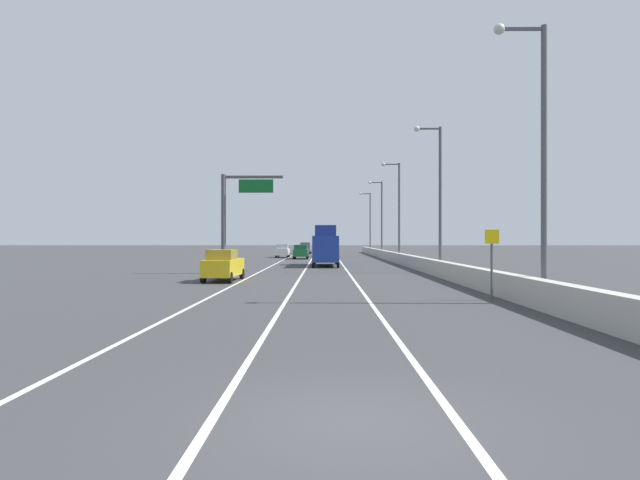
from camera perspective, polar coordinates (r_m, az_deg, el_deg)
ground_plane at (r=71.63m, az=0.75°, el=-2.00°), size 320.00×320.00×0.00m
lane_stripe_left at (r=62.84m, az=-4.23°, el=-2.28°), size 0.16×130.00×0.00m
lane_stripe_center at (r=62.65m, az=-1.04°, el=-2.29°), size 0.16×130.00×0.00m
lane_stripe_right at (r=62.66m, az=2.17°, el=-2.29°), size 0.16×130.00×0.00m
jersey_barrier_right at (r=48.30m, az=10.01°, el=-2.35°), size 0.60×120.00×1.10m
overhead_sign_gantry at (r=40.98m, az=-9.22°, el=3.07°), size 4.68×0.36×7.50m
speed_advisory_sign at (r=23.85m, az=17.83°, el=-1.91°), size 0.60×0.11×3.00m
lamp_post_right_near at (r=23.54m, az=22.22°, el=9.40°), size 2.14×0.44×11.27m
lamp_post_right_second at (r=42.04m, az=12.38°, el=5.28°), size 2.14×0.44×11.27m
lamp_post_right_third at (r=61.04m, az=8.22°, el=3.66°), size 2.14×0.44×11.27m
lamp_post_right_fourth at (r=80.28m, az=6.44°, el=2.80°), size 2.14×0.44×11.27m
lamp_post_right_fifth at (r=99.57m, az=5.24°, el=2.27°), size 2.14×0.44×11.27m
car_yellow_0 at (r=33.66m, az=-10.26°, el=-2.67°), size 1.95×4.68×1.96m
car_white_1 at (r=76.27m, az=-3.99°, el=-1.17°), size 1.82×4.27×1.87m
car_gray_2 at (r=95.16m, az=-1.55°, el=-0.88°), size 2.07×4.49×2.03m
car_black_3 at (r=81.87m, az=0.56°, el=-1.04°), size 1.91×4.33×2.01m
car_green_4 at (r=70.81m, az=-2.06°, el=-1.26°), size 1.96×4.48×1.87m
box_truck at (r=52.11m, az=0.59°, el=-0.77°), size 2.46×8.71×4.00m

